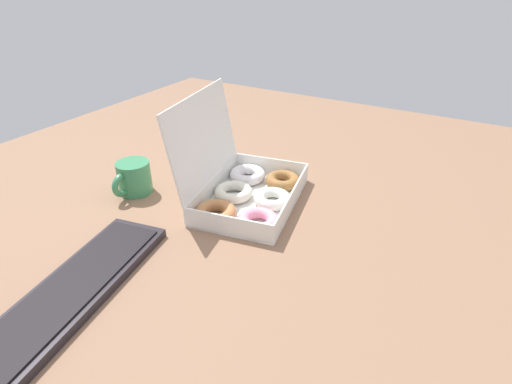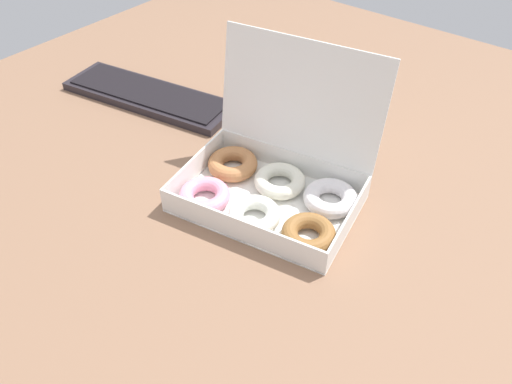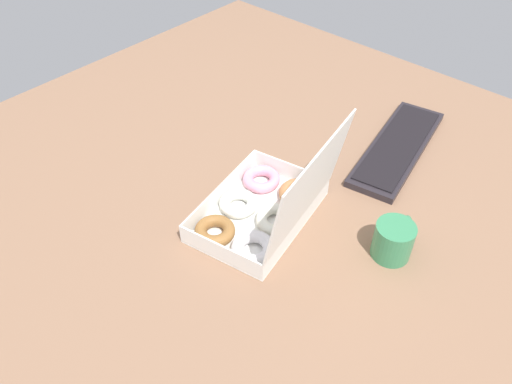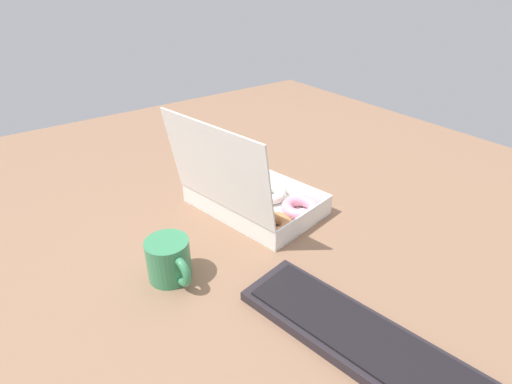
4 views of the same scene
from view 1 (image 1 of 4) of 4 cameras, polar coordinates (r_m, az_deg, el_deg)
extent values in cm
cube|color=#89644B|center=(100.18, -0.24, -1.58)|extent=(180.00, 180.00, 2.00)
cube|color=white|center=(98.75, -0.57, -1.27)|extent=(34.10, 26.08, 0.40)
cube|color=white|center=(85.53, -4.07, -4.78)|extent=(4.19, 20.54, 4.67)
cube|color=white|center=(110.21, 2.12, 3.72)|extent=(4.19, 20.54, 4.67)
cube|color=white|center=(94.92, 5.22, -1.01)|extent=(29.59, 5.87, 4.67)
cube|color=white|center=(100.98, -6.03, 0.97)|extent=(29.59, 5.87, 4.67)
cube|color=white|center=(96.41, -7.52, 7.72)|extent=(31.03, 9.54, 20.57)
torus|color=pink|center=(88.55, 0.29, -4.12)|extent=(12.57, 12.57, 2.65)
torus|color=silver|center=(96.57, 2.30, -1.00)|extent=(9.51, 9.51, 2.64)
torus|color=olive|center=(105.07, 3.84, 1.68)|extent=(11.65, 11.65, 2.75)
torus|color=#BB7846|center=(91.76, -5.78, -2.95)|extent=(12.70, 12.70, 2.90)
torus|color=silver|center=(99.56, -3.22, 0.00)|extent=(11.06, 11.06, 2.58)
torus|color=white|center=(107.68, -1.21, 2.49)|extent=(12.78, 12.78, 2.79)
cube|color=#262127|center=(79.64, -24.57, -12.68)|extent=(43.23, 19.75, 1.80)
cube|color=black|center=(78.95, -24.74, -12.08)|extent=(39.59, 17.19, 0.40)
cylinder|color=#378456|center=(105.78, -16.97, 2.02)|extent=(8.35, 8.35, 8.28)
torus|color=#378456|center=(103.04, -18.60, 0.97)|extent=(6.21, 1.85, 6.14)
cylinder|color=black|center=(104.63, -17.18, 3.30)|extent=(7.35, 7.35, 0.50)
camera|label=2|loc=(1.13, 40.48, 28.91)|focal=35.00mm
camera|label=3|loc=(1.67, -7.71, 40.35)|focal=35.00mm
camera|label=4|loc=(0.94, -61.29, 16.50)|focal=28.00mm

